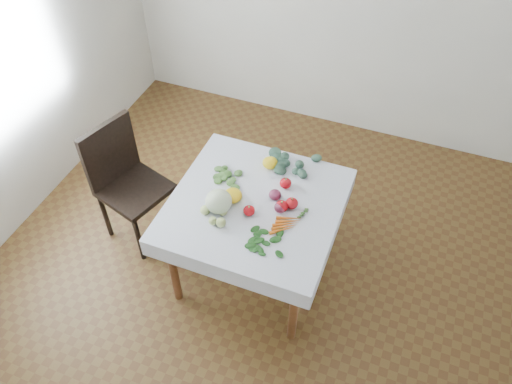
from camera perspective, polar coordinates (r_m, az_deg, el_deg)
ground at (r=3.93m, az=-0.08°, el=-8.71°), size 4.00×4.00×0.00m
table at (r=3.42m, az=-0.09°, el=-2.42°), size 1.00×1.00×0.75m
tablecloth at (r=3.34m, az=-0.09°, el=-1.30°), size 1.12×1.12×0.01m
chair at (r=3.90m, az=-14.81°, el=1.77°), size 0.57×0.57×1.01m
cabbage at (r=3.25m, az=-4.29°, el=-1.07°), size 0.22×0.22×0.16m
tomato_a at (r=3.42m, az=3.39°, el=1.02°), size 0.11×0.11×0.07m
tomato_b at (r=3.30m, az=4.11°, el=-1.30°), size 0.09×0.09×0.07m
tomato_c at (r=3.25m, az=-0.80°, el=-2.14°), size 0.08×0.08×0.07m
tomato_d at (r=3.27m, az=2.96°, el=-1.63°), size 0.09×0.09×0.07m
heirloom_back at (r=3.56m, az=1.62°, el=3.36°), size 0.12×0.12×0.08m
heirloom_front at (r=3.33m, az=-2.66°, el=-0.40°), size 0.15×0.15×0.09m
onion_a at (r=3.35m, az=2.18°, el=-0.32°), size 0.09×0.09×0.07m
onion_b at (r=3.27m, az=2.78°, el=-1.78°), size 0.08×0.08×0.07m
tomatillo_cluster at (r=3.24m, az=-4.58°, el=-2.63°), size 0.14×0.13×0.05m
carrot_bunch at (r=3.21m, az=3.56°, el=-3.69°), size 0.17×0.22×0.03m
kale_bunch at (r=3.59m, az=4.35°, el=3.22°), size 0.37×0.28×0.05m
basil_bunch at (r=3.13m, az=0.92°, el=-5.46°), size 0.29×0.21×0.01m
dill_bunch at (r=3.51m, az=-3.40°, el=1.87°), size 0.24×0.19×0.02m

